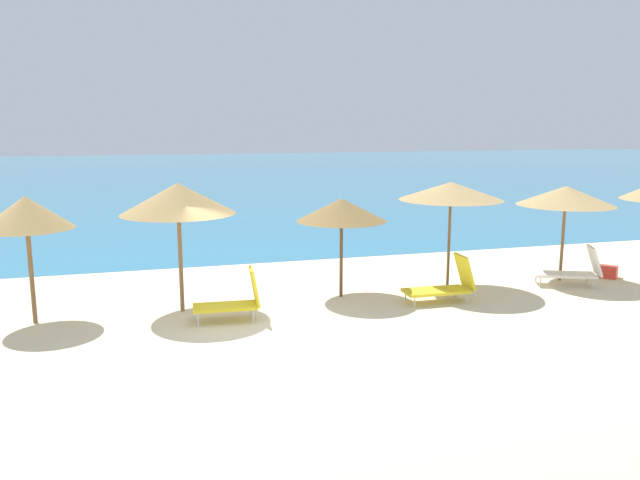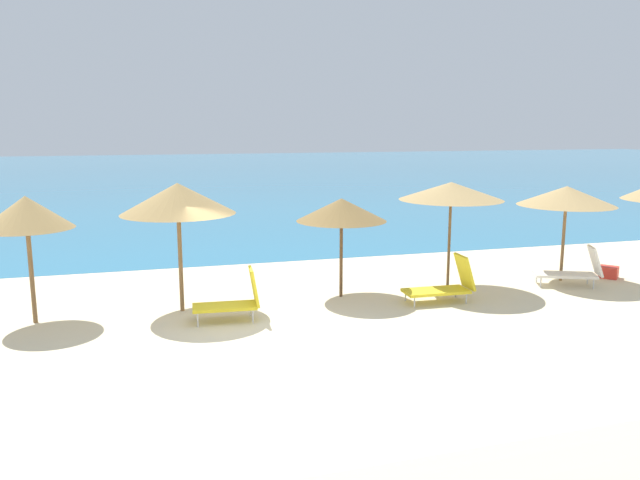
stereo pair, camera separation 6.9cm
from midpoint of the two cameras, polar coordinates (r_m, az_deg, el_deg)
The scene contains 11 objects.
ground_plane at distance 12.82m, azimuth -5.89°, elevation -8.57°, with size 160.00×160.00×0.00m, color beige.
sea_water at distance 55.64m, azimuth -13.85°, elevation 5.90°, with size 160.00×74.06×0.01m, color teal.
beach_umbrella_3 at distance 14.29m, azimuth -25.50°, elevation 2.25°, with size 1.91×1.91×2.74m.
beach_umbrella_4 at distance 14.10m, azimuth -13.05°, elevation 3.71°, with size 2.54×2.54×2.93m.
beach_umbrella_5 at distance 15.01m, azimuth 1.85°, elevation 2.78°, with size 2.19×2.19×2.44m.
beach_umbrella_6 at distance 16.02m, azimuth 11.81°, elevation 4.42°, with size 2.63×2.63×2.77m.
beach_umbrella_7 at distance 17.84m, azimuth 21.53°, elevation 3.79°, with size 2.56×2.56×2.58m.
lounge_chair_1 at distance 15.18m, azimuth 11.29°, elevation -4.05°, with size 1.69×0.71×1.13m.
lounge_chair_3 at distance 17.65m, azimuth 22.13°, elevation -2.61°, with size 1.78×1.21×1.08m.
lounge_chair_4 at distance 13.56m, azimuth -7.96°, elevation -5.48°, with size 1.46×0.71×1.16m.
cooler_box at distance 19.04m, azimuth 24.81°, elevation -2.66°, with size 0.48×0.40×0.32m, color red.
Camera 1 is at (-2.09, -11.94, 4.18)m, focal length 34.86 mm.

